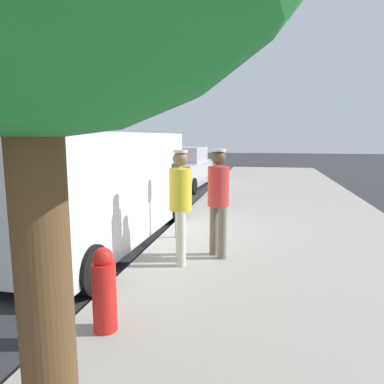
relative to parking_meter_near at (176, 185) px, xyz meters
name	(u,v)px	position (x,y,z in m)	size (l,w,h in m)	color
ground_plane	(126,231)	(-1.35, 0.74, -1.18)	(80.00, 80.00, 0.00)	#2D2D33
sidewalk_slab	(289,237)	(2.15, 0.74, -1.11)	(5.00, 32.00, 0.15)	#9E998E
parking_meter_near	(176,185)	(0.00, 0.00, 0.00)	(0.14, 0.18, 1.52)	gray
parking_meter_far	(214,165)	(0.00, 5.00, 0.00)	(0.14, 0.18, 1.52)	gray
pedestrian_in_yellow	(181,199)	(0.40, -1.36, -0.03)	(0.34, 0.35, 1.74)	beige
pedestrian_in_red	(218,196)	(0.92, -0.93, -0.03)	(0.34, 0.34, 1.74)	#726656
parked_van	(96,186)	(-1.50, -0.28, -0.03)	(2.25, 5.25, 2.15)	white
parked_sedan_ahead	(183,169)	(-1.70, 7.84, -0.43)	(2.15, 4.49, 1.65)	#BCBCC1
traffic_light_corner	(77,109)	(-8.21, 11.05, 2.34)	(2.48, 0.42, 5.20)	black
fire_hydrant	(104,291)	(0.10, -3.36, -0.61)	(0.24, 0.24, 0.86)	red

